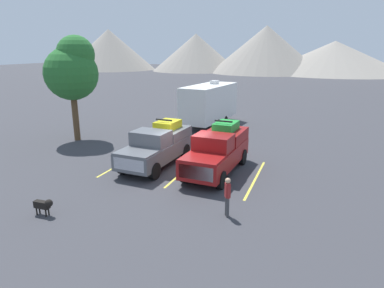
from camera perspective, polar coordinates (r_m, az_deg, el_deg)
ground_plane at (r=18.22m, az=-1.45°, el=-4.68°), size 240.00×240.00×0.00m
pickup_truck_a at (r=19.05m, az=-5.88°, el=-0.16°), size 2.42×5.57×2.50m
pickup_truck_b at (r=17.91m, az=4.47°, el=-0.97°), size 2.37×5.76×2.66m
lot_stripe_a at (r=20.16m, az=-11.37°, el=-2.93°), size 0.12×5.50×0.01m
lot_stripe_b at (r=18.48m, az=-1.10°, el=-4.37°), size 0.12×5.50×0.01m
lot_stripe_c at (r=17.50m, az=10.80°, el=-5.85°), size 0.12×5.50×0.01m
camper_trailer_a at (r=29.01m, az=2.99°, el=7.12°), size 3.33×8.06×3.76m
person_a at (r=13.26m, az=6.08°, el=-8.56°), size 0.28×0.32×1.62m
dog at (r=14.65m, az=-23.90°, el=-9.43°), size 0.95×0.31×0.72m
tree_a at (r=25.10m, az=-19.76°, el=11.95°), size 3.69×3.69×7.36m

